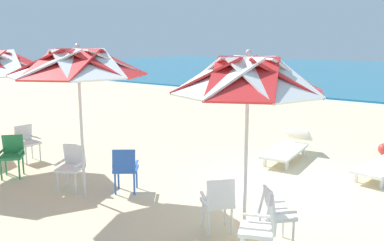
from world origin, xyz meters
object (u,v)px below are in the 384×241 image
(plastic_chair_5, at_px, (12,153))
(sun_lounger_1, at_px, (288,148))
(plastic_chair_3, at_px, (125,167))
(plastic_chair_6, at_px, (27,140))
(beach_umbrella_0, at_px, (248,78))
(plastic_chair_1, at_px, (218,201))
(plastic_chair_4, at_px, (72,164))
(plastic_chair_2, at_px, (262,226))
(beach_ball, at_px, (384,149))
(beach_umbrella_1, at_px, (78,64))
(plastic_chair_0, at_px, (272,211))

(plastic_chair_5, distance_m, sun_lounger_1, 6.20)
(plastic_chair_3, xyz_separation_m, plastic_chair_6, (-3.38, 0.11, 0.00))
(beach_umbrella_0, height_order, sun_lounger_1, beach_umbrella_0)
(plastic_chair_1, distance_m, plastic_chair_4, 3.24)
(plastic_chair_6, bearing_deg, beach_umbrella_0, -4.05)
(plastic_chair_1, height_order, plastic_chair_2, same)
(plastic_chair_6, bearing_deg, beach_ball, 39.97)
(plastic_chair_3, distance_m, plastic_chair_6, 3.38)
(sun_lounger_1, bearing_deg, beach_ball, 45.42)
(beach_umbrella_1, bearing_deg, plastic_chair_0, 6.68)
(beach_umbrella_0, distance_m, sun_lounger_1, 4.85)
(plastic_chair_0, distance_m, plastic_chair_4, 4.05)
(plastic_chair_1, relative_size, plastic_chair_5, 1.00)
(plastic_chair_0, xyz_separation_m, sun_lounger_1, (-1.58, 4.14, -0.22))
(plastic_chair_0, height_order, beach_umbrella_1, beach_umbrella_1)
(plastic_chair_2, xyz_separation_m, beach_umbrella_1, (-3.62, 0.11, 1.92))
(plastic_chair_4, relative_size, beach_ball, 2.99)
(plastic_chair_5, bearing_deg, plastic_chair_1, 4.21)
(beach_umbrella_0, bearing_deg, plastic_chair_4, -177.42)
(plastic_chair_0, bearing_deg, plastic_chair_3, 175.76)
(plastic_chair_6, relative_size, sun_lounger_1, 0.39)
(plastic_chair_5, distance_m, plastic_chair_6, 1.13)
(beach_umbrella_0, distance_m, plastic_chair_4, 4.10)
(plastic_chair_0, relative_size, beach_ball, 2.99)
(plastic_chair_3, distance_m, beach_ball, 6.60)
(plastic_chair_5, bearing_deg, plastic_chair_3, 15.37)
(plastic_chair_3, bearing_deg, beach_ball, 60.01)
(beach_umbrella_0, xyz_separation_m, plastic_chair_2, (0.50, -0.43, -1.84))
(plastic_chair_5, bearing_deg, beach_ball, 47.44)
(plastic_chair_3, bearing_deg, plastic_chair_0, -4.24)
(plastic_chair_6, xyz_separation_m, beach_ball, (6.67, 5.59, -0.35))
(plastic_chair_2, bearing_deg, beach_ball, 89.31)
(plastic_chair_3, distance_m, sun_lounger_1, 4.20)
(plastic_chair_6, height_order, sun_lounger_1, plastic_chair_6)
(plastic_chair_3, height_order, beach_ball, plastic_chair_3)
(plastic_chair_0, distance_m, beach_ball, 5.95)
(plastic_chair_0, height_order, beach_ball, plastic_chair_0)
(plastic_chair_1, height_order, plastic_chair_4, same)
(plastic_chair_5, xyz_separation_m, sun_lounger_1, (4.13, 4.63, -0.22))
(beach_umbrella_0, distance_m, plastic_chair_0, 1.88)
(plastic_chair_0, bearing_deg, beach_umbrella_0, -167.17)
(plastic_chair_1, bearing_deg, plastic_chair_5, -175.79)
(plastic_chair_1, xyz_separation_m, plastic_chair_2, (0.92, -0.39, 0.00))
(plastic_chair_0, bearing_deg, plastic_chair_1, -171.25)
(plastic_chair_3, relative_size, plastic_chair_5, 1.00)
(beach_umbrella_0, height_order, beach_umbrella_1, beach_umbrella_1)
(plastic_chair_1, height_order, plastic_chair_6, same)
(beach_umbrella_1, xyz_separation_m, plastic_chair_3, (0.40, 0.64, -1.92))
(plastic_chair_3, bearing_deg, plastic_chair_5, -164.63)
(plastic_chair_2, height_order, plastic_chair_5, same)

